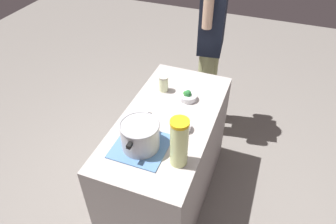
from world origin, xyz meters
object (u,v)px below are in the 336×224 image
lemonade_pitcher (179,142)px  broccoli_bowl_front (183,125)px  cooking_pot (140,135)px  broccoli_bowl_center (188,96)px  mason_jar (164,83)px  person_cook (211,44)px

lemonade_pitcher → broccoli_bowl_front: bearing=13.2°
cooking_pot → lemonade_pitcher: (-0.03, -0.25, 0.06)m
lemonade_pitcher → broccoli_bowl_center: size_ratio=2.45×
mason_jar → person_cook: 0.73m
person_cook → broccoli_bowl_front: bearing=-174.6°
cooking_pot → mason_jar: cooking_pot is taller
cooking_pot → mason_jar: 0.60m
broccoli_bowl_front → person_cook: person_cook is taller
mason_jar → broccoli_bowl_center: size_ratio=0.95×
cooking_pot → person_cook: person_cook is taller
lemonade_pitcher → broccoli_bowl_center: 0.61m
mason_jar → broccoli_bowl_front: (-0.36, -0.27, -0.03)m
broccoli_bowl_front → mason_jar: bearing=37.5°
mason_jar → broccoli_bowl_front: mason_jar is taller
mason_jar → broccoli_bowl_center: (-0.04, -0.20, -0.03)m
person_cook → broccoli_bowl_center: bearing=-177.7°
mason_jar → person_cook: (0.71, -0.17, 0.01)m
cooking_pot → broccoli_bowl_front: 0.31m
cooking_pot → lemonade_pitcher: size_ratio=0.97×
cooking_pot → lemonade_pitcher: lemonade_pitcher is taller
mason_jar → broccoli_bowl_center: mason_jar is taller
broccoli_bowl_front → broccoli_bowl_center: broccoli_bowl_center is taller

